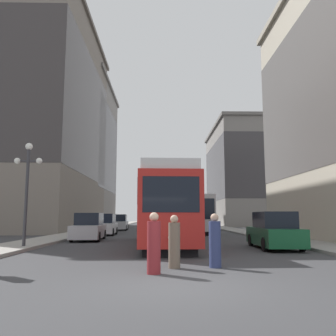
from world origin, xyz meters
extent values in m
plane|color=#38383A|center=(0.00, 0.00, 0.00)|extent=(200.00, 200.00, 0.00)
cube|color=gray|center=(-7.82, 40.00, 0.07)|extent=(2.55, 120.00, 0.15)
cube|color=gray|center=(7.82, 40.00, 0.07)|extent=(2.55, 120.00, 0.15)
cube|color=black|center=(-0.25, 11.62, 0.17)|extent=(2.62, 11.68, 0.35)
cube|color=red|center=(-0.25, 11.62, 1.90)|extent=(3.05, 12.70, 3.10)
cube|color=black|center=(-0.25, 11.62, 2.60)|extent=(3.06, 12.20, 1.08)
cube|color=silver|center=(-0.25, 11.62, 3.67)|extent=(2.83, 12.44, 0.44)
cube|color=black|center=(-0.03, 5.33, 2.44)|extent=(2.21, 0.16, 1.40)
sphere|color=#F2EACC|center=(-0.03, 5.26, 0.80)|extent=(0.24, 0.24, 0.24)
cube|color=black|center=(2.70, 26.26, 0.17)|extent=(2.43, 10.33, 0.35)
cube|color=#B7B7BA|center=(2.70, 26.26, 1.90)|extent=(2.84, 11.23, 3.10)
cube|color=black|center=(2.70, 26.26, 2.44)|extent=(2.86, 10.78, 1.30)
cube|color=black|center=(2.84, 20.70, 2.21)|extent=(2.31, 0.14, 1.71)
cylinder|color=black|center=(-6.06, 31.92, 0.32)|extent=(0.20, 0.64, 0.64)
cylinder|color=black|center=(-6.14, 34.73, 0.32)|extent=(0.20, 0.64, 0.64)
cylinder|color=black|center=(-4.35, 31.97, 0.32)|extent=(0.20, 0.64, 0.64)
cylinder|color=black|center=(-4.43, 34.78, 0.32)|extent=(0.20, 0.64, 0.64)
cube|color=#B2B2B7|center=(-5.25, 33.35, 0.60)|extent=(1.93, 4.58, 0.84)
cube|color=black|center=(-5.25, 33.46, 1.42)|extent=(1.65, 2.53, 0.80)
cylinder|color=black|center=(-6.09, 21.12, 0.32)|extent=(0.19, 0.64, 0.64)
cylinder|color=black|center=(-6.12, 23.80, 0.32)|extent=(0.19, 0.64, 0.64)
cylinder|color=black|center=(-4.38, 21.14, 0.32)|extent=(0.19, 0.64, 0.64)
cylinder|color=black|center=(-4.41, 23.82, 0.32)|extent=(0.19, 0.64, 0.64)
cube|color=silver|center=(-5.25, 22.47, 0.60)|extent=(1.84, 4.35, 0.84)
cube|color=black|center=(-5.25, 22.58, 1.42)|extent=(1.61, 2.40, 0.80)
cylinder|color=black|center=(6.15, 10.94, 0.32)|extent=(0.20, 0.65, 0.64)
cylinder|color=black|center=(6.05, 7.99, 0.32)|extent=(0.20, 0.65, 0.64)
cylinder|color=black|center=(4.45, 11.00, 0.32)|extent=(0.20, 0.65, 0.64)
cylinder|color=black|center=(4.34, 8.06, 0.32)|extent=(0.20, 0.65, 0.64)
cube|color=#14512D|center=(5.25, 9.50, 0.60)|extent=(1.97, 4.82, 0.84)
cube|color=black|center=(5.24, 9.38, 1.42)|extent=(1.68, 2.67, 0.80)
cylinder|color=black|center=(-6.04, 14.25, 0.32)|extent=(0.21, 0.65, 0.64)
cylinder|color=black|center=(-6.17, 17.29, 0.32)|extent=(0.21, 0.65, 0.64)
cylinder|color=black|center=(-4.33, 14.32, 0.32)|extent=(0.21, 0.65, 0.64)
cylinder|color=black|center=(-4.46, 17.36, 0.32)|extent=(0.21, 0.65, 0.64)
cube|color=#B2B2B7|center=(-5.25, 15.81, 0.60)|extent=(2.01, 4.97, 0.84)
cube|color=black|center=(-5.25, 15.93, 1.42)|extent=(1.70, 2.76, 0.80)
cylinder|color=navy|center=(1.29, 2.99, 0.72)|extent=(0.38, 0.38, 1.44)
sphere|color=tan|center=(1.29, 2.99, 1.56)|extent=(0.26, 0.26, 0.26)
cylinder|color=maroon|center=(-0.62, 1.80, 0.73)|extent=(0.38, 0.38, 1.46)
sphere|color=tan|center=(-0.62, 1.80, 1.58)|extent=(0.26, 0.26, 0.26)
cylinder|color=#6B5B4C|center=(0.00, 2.88, 0.70)|extent=(0.37, 0.37, 1.40)
sphere|color=tan|center=(0.00, 2.88, 1.51)|extent=(0.25, 0.25, 0.25)
cylinder|color=#333338|center=(-7.15, 9.45, 2.55)|extent=(0.16, 0.16, 4.81)
sphere|color=white|center=(-7.15, 9.45, 5.12)|extent=(0.36, 0.36, 0.36)
sphere|color=white|center=(-7.70, 9.45, 4.38)|extent=(0.31, 0.31, 0.31)
sphere|color=white|center=(-6.60, 9.45, 4.38)|extent=(0.31, 0.31, 0.31)
cube|color=#333338|center=(-7.15, 9.45, 4.38)|extent=(1.10, 0.06, 0.06)
cube|color=slate|center=(-16.53, 33.93, 12.42)|extent=(14.88, 23.74, 24.83)
cube|color=#3D3838|center=(-16.53, 33.93, 13.66)|extent=(14.92, 23.78, 14.90)
cube|color=#685F56|center=(-16.53, 33.93, 25.08)|extent=(15.48, 24.34, 0.50)
cube|color=gray|center=(-16.73, 50.11, 11.53)|extent=(15.28, 19.50, 23.05)
cube|color=#423F43|center=(-16.73, 50.11, 12.68)|extent=(15.32, 19.54, 13.83)
cube|color=slate|center=(-16.73, 50.11, 23.30)|extent=(15.88, 20.10, 0.50)
cube|color=gray|center=(14.99, 54.03, 8.45)|extent=(11.79, 20.72, 16.91)
cube|color=#423F43|center=(14.99, 54.03, 9.30)|extent=(11.83, 20.76, 10.15)
cube|color=slate|center=(14.99, 54.03, 17.16)|extent=(12.39, 21.32, 0.50)
camera|label=1|loc=(-0.43, -8.35, 1.59)|focal=37.79mm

